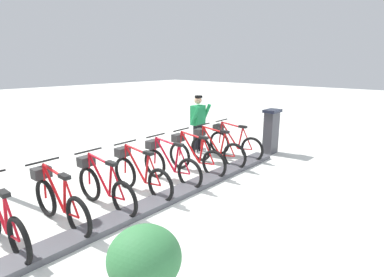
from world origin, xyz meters
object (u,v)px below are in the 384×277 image
at_px(bike_docked_3, 169,164).
at_px(bike_docked_6, 58,200).
at_px(bike_docked_0, 233,142).
at_px(worker_near_rack, 198,122).
at_px(bike_docked_5, 103,186).
at_px(payment_kiosk, 271,131).
at_px(planter_bush, 145,267).
at_px(bike_docked_1, 215,148).
at_px(bike_docked_4, 139,174).
at_px(bike_docked_7, 1,220).
at_px(bike_docked_2, 194,155).

bearing_deg(bike_docked_3, bike_docked_6, 90.00).
distance_m(bike_docked_0, worker_near_rack, 1.19).
bearing_deg(bike_docked_3, bike_docked_5, 90.00).
distance_m(payment_kiosk, bike_docked_0, 1.24).
bearing_deg(planter_bush, bike_docked_0, -64.58).
xyz_separation_m(payment_kiosk, bike_docked_5, (0.57, 5.14, -0.24)).
distance_m(bike_docked_1, bike_docked_4, 2.44).
bearing_deg(bike_docked_6, bike_docked_4, -90.00).
relative_size(bike_docked_3, bike_docked_6, 1.00).
bearing_deg(worker_near_rack, bike_docked_5, 105.54).
height_order(bike_docked_7, worker_near_rack, worker_near_rack).
xyz_separation_m(bike_docked_6, bike_docked_7, (0.00, 0.81, 0.00)).
relative_size(bike_docked_0, bike_docked_1, 1.00).
bearing_deg(bike_docked_2, planter_bush, 124.96).
height_order(bike_docked_1, planter_bush, bike_docked_1).
bearing_deg(worker_near_rack, payment_kiosk, -141.08).
bearing_deg(worker_near_rack, bike_docked_4, 109.45).
relative_size(bike_docked_5, worker_near_rack, 1.04).
relative_size(bike_docked_1, bike_docked_7, 1.00).
height_order(payment_kiosk, bike_docked_4, payment_kiosk).
distance_m(bike_docked_0, bike_docked_6, 4.88).
relative_size(payment_kiosk, bike_docked_2, 0.74).
relative_size(bike_docked_5, planter_bush, 1.77).
distance_m(bike_docked_4, worker_near_rack, 3.23).
bearing_deg(bike_docked_1, bike_docked_2, 90.00).
relative_size(bike_docked_6, planter_bush, 1.77).
xyz_separation_m(worker_near_rack, planter_bush, (-3.47, 4.83, -0.37)).
xyz_separation_m(payment_kiosk, bike_docked_0, (0.57, 1.08, -0.24)).
bearing_deg(bike_docked_1, bike_docked_6, 90.00).
height_order(bike_docked_1, worker_near_rack, worker_near_rack).
distance_m(bike_docked_1, planter_bush, 4.90).
bearing_deg(bike_docked_1, bike_docked_7, 90.00).
relative_size(bike_docked_2, bike_docked_3, 1.00).
relative_size(bike_docked_1, bike_docked_4, 1.00).
relative_size(bike_docked_2, planter_bush, 1.77).
distance_m(payment_kiosk, bike_docked_5, 5.18).
relative_size(payment_kiosk, bike_docked_6, 0.74).
bearing_deg(worker_near_rack, bike_docked_1, 151.75).
bearing_deg(planter_bush, bike_docked_2, -55.04).
bearing_deg(bike_docked_1, bike_docked_3, 90.00).
bearing_deg(bike_docked_5, bike_docked_6, 90.00).
bearing_deg(bike_docked_0, bike_docked_2, 90.00).
xyz_separation_m(payment_kiosk, bike_docked_7, (0.57, 6.77, -0.24)).
distance_m(bike_docked_2, bike_docked_4, 1.63).
xyz_separation_m(bike_docked_1, worker_near_rack, (1.06, -0.57, 0.48)).
distance_m(bike_docked_4, bike_docked_5, 0.81).
distance_m(bike_docked_4, bike_docked_6, 1.63).
bearing_deg(bike_docked_2, bike_docked_4, 90.00).
xyz_separation_m(bike_docked_7, worker_near_rack, (1.06, -5.45, 0.48)).
bearing_deg(bike_docked_5, bike_docked_2, -90.00).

